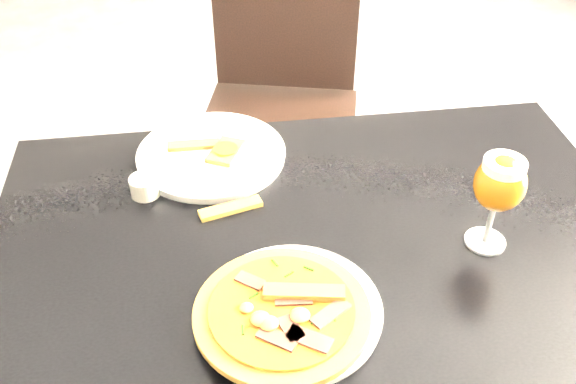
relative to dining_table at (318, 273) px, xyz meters
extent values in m
plane|color=#4F4E51|center=(-0.10, 0.32, -0.66)|extent=(6.00, 6.00, 0.00)
cube|color=black|center=(0.00, 0.00, 0.08)|extent=(1.25, 0.87, 0.03)
cylinder|color=black|center=(-0.52, 0.37, -0.30)|extent=(0.05, 0.05, 0.72)
cylinder|color=black|center=(0.56, 0.31, -0.30)|extent=(0.05, 0.05, 0.72)
cube|color=black|center=(0.06, 0.75, -0.17)|extent=(0.57, 0.57, 0.04)
cylinder|color=black|center=(-0.17, 0.64, -0.43)|extent=(0.04, 0.04, 0.47)
cylinder|color=black|center=(0.18, 0.52, -0.43)|extent=(0.04, 0.04, 0.47)
cylinder|color=black|center=(-0.06, 0.99, -0.43)|extent=(0.04, 0.04, 0.47)
cylinder|color=black|center=(0.29, 0.87, -0.43)|extent=(0.04, 0.04, 0.47)
cube|color=black|center=(0.13, 0.95, 0.10)|extent=(0.42, 0.16, 0.46)
cylinder|color=white|center=(-0.08, -0.16, 0.10)|extent=(0.36, 0.36, 0.02)
cylinder|color=brown|center=(-0.10, -0.17, 0.11)|extent=(0.28, 0.28, 0.01)
cylinder|color=#BB2E0F|center=(-0.10, -0.17, 0.12)|extent=(0.23, 0.23, 0.01)
cube|color=#542D24|center=(-0.07, -0.17, 0.13)|extent=(0.06, 0.03, 0.00)
cube|color=#542D24|center=(-0.08, -0.13, 0.13)|extent=(0.05, 0.06, 0.00)
cube|color=#542D24|center=(-0.14, -0.11, 0.13)|extent=(0.05, 0.06, 0.00)
cube|color=#542D24|center=(-0.13, -0.17, 0.13)|extent=(0.06, 0.03, 0.00)
cube|color=#542D24|center=(-0.13, -0.22, 0.13)|extent=(0.05, 0.06, 0.00)
cube|color=#542D24|center=(-0.07, -0.24, 0.13)|extent=(0.05, 0.06, 0.00)
ellipsoid|color=gold|center=(-0.09, -0.17, 0.13)|extent=(0.03, 0.03, 0.01)
ellipsoid|color=gold|center=(-0.12, -0.11, 0.13)|extent=(0.03, 0.03, 0.01)
ellipsoid|color=gold|center=(-0.12, -0.17, 0.13)|extent=(0.03, 0.03, 0.01)
ellipsoid|color=gold|center=(-0.13, -0.24, 0.13)|extent=(0.03, 0.03, 0.01)
ellipsoid|color=gold|center=(-0.09, -0.19, 0.13)|extent=(0.03, 0.03, 0.01)
cube|color=#1C4E0D|center=(-0.10, -0.16, 0.12)|extent=(0.01, 0.02, 0.00)
cube|color=#1C4E0D|center=(-0.11, -0.13, 0.12)|extent=(0.01, 0.02, 0.00)
cube|color=#1C4E0D|center=(-0.16, -0.12, 0.12)|extent=(0.01, 0.02, 0.00)
cube|color=#1C4E0D|center=(-0.13, -0.17, 0.12)|extent=(0.02, 0.01, 0.00)
cube|color=#1C4E0D|center=(-0.16, -0.20, 0.12)|extent=(0.02, 0.01, 0.00)
cube|color=#1C4E0D|center=(-0.11, -0.19, 0.12)|extent=(0.01, 0.02, 0.00)
cube|color=#1C4E0D|center=(-0.11, -0.22, 0.12)|extent=(0.00, 0.02, 0.00)
cube|color=#1C4E0D|center=(-0.07, -0.24, 0.12)|extent=(0.01, 0.02, 0.00)
cube|color=#1C4E0D|center=(-0.08, -0.19, 0.12)|extent=(0.02, 0.01, 0.00)
cube|color=#1C4E0D|center=(-0.04, -0.17, 0.12)|extent=(0.02, 0.00, 0.00)
cube|color=#1C4E0D|center=(-0.09, -0.17, 0.12)|extent=(0.02, 0.01, 0.00)
cube|color=brown|center=(-0.06, -0.18, 0.13)|extent=(0.13, 0.06, 0.01)
cylinder|color=white|center=(-0.16, 0.29, 0.10)|extent=(0.34, 0.34, 0.02)
cube|color=brown|center=(-0.20, 0.31, 0.11)|extent=(0.11, 0.04, 0.01)
cube|color=brown|center=(-0.14, 0.28, 0.11)|extent=(0.09, 0.11, 0.01)
cylinder|color=#BB2E0F|center=(-0.14, 0.28, 0.12)|extent=(0.05, 0.05, 0.00)
cube|color=brown|center=(-0.15, 0.11, 0.10)|extent=(0.13, 0.05, 0.01)
cylinder|color=silver|center=(-0.30, 0.19, 0.11)|extent=(0.06, 0.06, 0.04)
cylinder|color=gold|center=(-0.30, 0.19, 0.12)|extent=(0.05, 0.05, 0.01)
cylinder|color=#B4B8BE|center=(0.29, -0.07, 0.09)|extent=(0.07, 0.07, 0.01)
cylinder|color=#B4B8BE|center=(0.29, -0.07, 0.13)|extent=(0.01, 0.01, 0.08)
ellipsoid|color=#8F4F0D|center=(0.29, -0.07, 0.22)|extent=(0.09, 0.09, 0.10)
cylinder|color=white|center=(0.29, -0.07, 0.26)|extent=(0.07, 0.07, 0.02)
camera|label=1|loc=(-0.23, -0.82, 0.89)|focal=40.00mm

